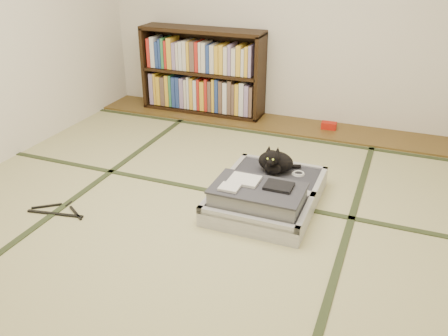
% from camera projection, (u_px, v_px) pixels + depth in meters
% --- Properties ---
extents(floor, '(4.50, 4.50, 0.00)m').
position_uv_depth(floor, '(199.00, 219.00, 3.34)').
color(floor, tan).
rests_on(floor, ground).
extents(wood_strip, '(4.00, 0.50, 0.02)m').
position_uv_depth(wood_strip, '(277.00, 124.00, 5.01)').
color(wood_strip, brown).
rests_on(wood_strip, ground).
extents(red_item, '(0.15, 0.10, 0.07)m').
position_uv_depth(red_item, '(329.00, 126.00, 4.83)').
color(red_item, '#AE1A0D').
rests_on(red_item, wood_strip).
extents(room_shell, '(4.50, 4.50, 4.50)m').
position_uv_depth(room_shell, '(193.00, 1.00, 2.70)').
color(room_shell, white).
rests_on(room_shell, ground).
extents(tatami_borders, '(4.00, 4.50, 0.01)m').
position_uv_depth(tatami_borders, '(225.00, 187.00, 3.75)').
color(tatami_borders, '#2D381E').
rests_on(tatami_borders, ground).
extents(bookcase, '(1.36, 0.31, 0.92)m').
position_uv_depth(bookcase, '(202.00, 73.00, 5.16)').
color(bookcase, black).
rests_on(bookcase, wood_strip).
extents(suitcase, '(0.71, 0.95, 0.28)m').
position_uv_depth(suitcase, '(265.00, 195.00, 3.45)').
color(suitcase, silver).
rests_on(suitcase, floor).
extents(cat, '(0.32, 0.32, 0.26)m').
position_uv_depth(cat, '(275.00, 162.00, 3.64)').
color(cat, black).
rests_on(cat, suitcase).
extents(cable_coil, '(0.10, 0.10, 0.02)m').
position_uv_depth(cable_coil, '(298.00, 174.00, 3.65)').
color(cable_coil, white).
rests_on(cable_coil, suitcase).
extents(hanger, '(0.44, 0.24, 0.01)m').
position_uv_depth(hanger, '(58.00, 211.00, 3.42)').
color(hanger, black).
rests_on(hanger, floor).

